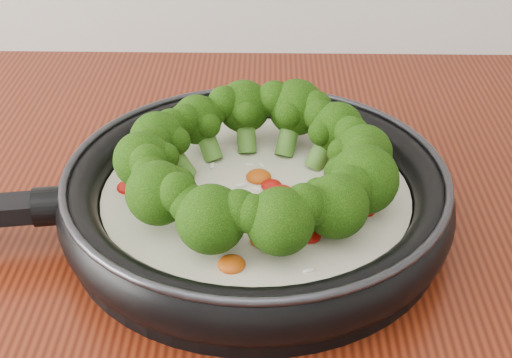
{
  "coord_description": "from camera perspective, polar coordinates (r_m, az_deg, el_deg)",
  "views": [
    {
      "loc": [
        0.14,
        0.54,
        1.3
      ],
      "look_at": [
        0.13,
        1.09,
        0.95
      ],
      "focal_mm": 50.88,
      "sensor_mm": 36.0,
      "label": 1
    }
  ],
  "objects": [
    {
      "name": "skillet",
      "position": [
        0.65,
        -0.13,
        -0.77
      ],
      "size": [
        0.58,
        0.41,
        0.1
      ],
      "color": "black",
      "rests_on": "counter"
    }
  ]
}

